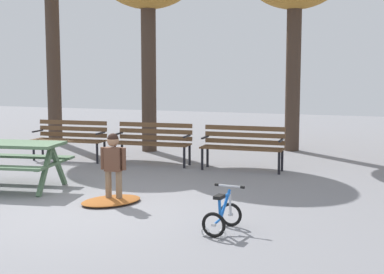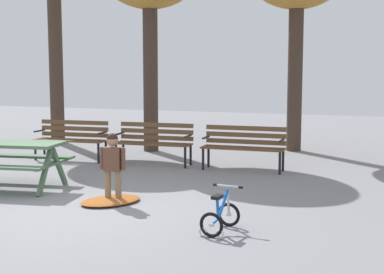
{
  "view_description": "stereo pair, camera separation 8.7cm",
  "coord_description": "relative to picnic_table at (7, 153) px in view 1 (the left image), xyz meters",
  "views": [
    {
      "loc": [
        4.14,
        -6.51,
        1.94
      ],
      "look_at": [
        0.98,
        1.92,
        0.85
      ],
      "focal_mm": 51.96,
      "sensor_mm": 36.0,
      "label": 1
    },
    {
      "loc": [
        4.22,
        -6.48,
        1.94
      ],
      "look_at": [
        0.98,
        1.92,
        0.85
      ],
      "focal_mm": 51.96,
      "sensor_mm": 36.0,
      "label": 2
    }
  ],
  "objects": [
    {
      "name": "park_bench_far_left",
      "position": [
        -0.63,
        2.86,
        -0.08
      ],
      "size": [
        1.63,
        0.58,
        0.85
      ],
      "color": "brown",
      "rests_on": "ground"
    },
    {
      "name": "kids_bicycle",
      "position": [
        4.05,
        -1.12,
        -0.39
      ],
      "size": [
        0.41,
        0.59,
        0.54
      ],
      "color": "black",
      "rests_on": "ground"
    },
    {
      "name": "park_bench_right",
      "position": [
        3.17,
        3.01,
        -0.08
      ],
      "size": [
        1.62,
        0.52,
        0.85
      ],
      "color": "brown",
      "rests_on": "ground"
    },
    {
      "name": "picnic_table",
      "position": [
        0.0,
        0.0,
        0.0
      ],
      "size": [
        2.0,
        1.63,
        0.79
      ],
      "color": "#4C6B4C",
      "rests_on": "ground"
    },
    {
      "name": "park_bench_left",
      "position": [
        1.27,
        2.99,
        -0.08
      ],
      "size": [
        1.63,
        0.56,
        0.85
      ],
      "color": "brown",
      "rests_on": "ground"
    },
    {
      "name": "child_standing",
      "position": [
        2.11,
        -0.25,
        0.01
      ],
      "size": [
        0.39,
        0.19,
        1.02
      ],
      "color": "#7F664C",
      "rests_on": "ground"
    },
    {
      "name": "ground",
      "position": [
        1.85,
        -0.83,
        -0.59
      ],
      "size": [
        36.0,
        36.0,
        0.0
      ],
      "primitive_type": "plane",
      "color": "gray"
    },
    {
      "name": "leaf_pile",
      "position": [
        2.09,
        -0.3,
        -0.56
      ],
      "size": [
        1.02,
        1.13,
        0.07
      ],
      "primitive_type": "ellipsoid",
      "rotation": [
        0.0,
        0.0,
        1.08
      ],
      "color": "#9E5623",
      "rests_on": "ground"
    }
  ]
}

